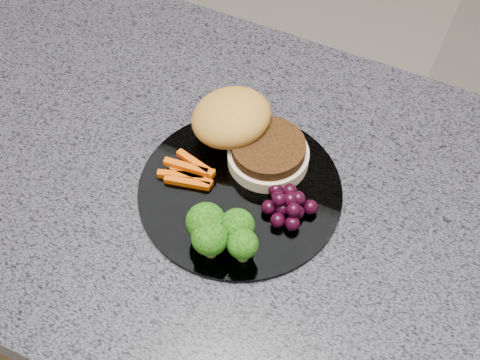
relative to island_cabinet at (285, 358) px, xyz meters
name	(u,v)px	position (x,y,z in m)	size (l,w,h in m)	color
island_cabinet	(285,358)	(0.00, 0.00, 0.00)	(1.20, 0.60, 0.86)	brown
countertop	(304,224)	(0.00, 0.00, 0.45)	(1.20, 0.60, 0.04)	#4C4B55
plate	(240,191)	(-0.09, 0.00, 0.47)	(0.26, 0.26, 0.01)	white
burger	(244,132)	(-0.12, 0.07, 0.50)	(0.18, 0.14, 0.06)	beige
carrot_sticks	(189,172)	(-0.16, -0.01, 0.48)	(0.07, 0.05, 0.02)	#D24D03
broccoli	(220,231)	(-0.07, -0.09, 0.51)	(0.09, 0.07, 0.06)	#53832F
grape_bunch	(288,204)	(-0.02, -0.01, 0.49)	(0.07, 0.06, 0.03)	black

